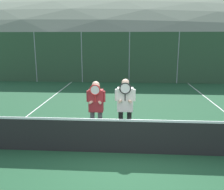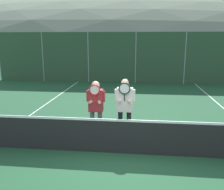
{
  "view_description": "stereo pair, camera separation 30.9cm",
  "coord_description": "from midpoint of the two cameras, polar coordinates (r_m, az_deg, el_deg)",
  "views": [
    {
      "loc": [
        -0.01,
        -5.87,
        2.86
      ],
      "look_at": [
        -0.49,
        1.13,
        1.25
      ],
      "focal_mm": 40.0,
      "sensor_mm": 36.0,
      "label": 1
    },
    {
      "loc": [
        0.3,
        -5.84,
        2.86
      ],
      "look_at": [
        -0.49,
        1.13,
        1.25
      ],
      "focal_mm": 40.0,
      "sensor_mm": 36.0,
      "label": 2
    }
  ],
  "objects": [
    {
      "name": "ground_plane",
      "position": [
        6.52,
        2.29,
        -13.14
      ],
      "size": [
        120.0,
        120.0,
        0.0
      ],
      "primitive_type": "plane",
      "color": "#1E4C2D"
    },
    {
      "name": "fence_back",
      "position": [
        16.2,
        3.43,
        8.48
      ],
      "size": [
        18.57,
        0.06,
        3.24
      ],
      "color": "gray",
      "rests_on": "ground_plane"
    },
    {
      "name": "player_center_left",
      "position": [
        7.0,
        1.75,
        -2.14
      ],
      "size": [
        0.58,
        0.34,
        1.77
      ],
      "color": "black",
      "rests_on": "ground_plane"
    },
    {
      "name": "clubhouse_building",
      "position": [
        24.75,
        2.36,
        10.07
      ],
      "size": [
        20.35,
        5.5,
        3.25
      ],
      "color": "#9EA3A8",
      "rests_on": "ground_plane"
    },
    {
      "name": "hill_distant",
      "position": [
        61.35,
        3.84,
        10.2
      ],
      "size": [
        126.27,
        70.15,
        24.55
      ],
      "color": "slate",
      "rests_on": "ground_plane"
    },
    {
      "name": "court_line_left_sideline",
      "position": [
        10.11,
        -19.32,
        -4.27
      ],
      "size": [
        0.05,
        16.0,
        0.01
      ],
      "primitive_type": "cube",
      "color": "white",
      "rests_on": "ground_plane"
    },
    {
      "name": "car_left_of_center",
      "position": [
        18.69,
        3.65,
        6.72
      ],
      "size": [
        4.76,
        2.07,
        1.65
      ],
      "color": "#285638",
      "rests_on": "ground_plane"
    },
    {
      "name": "player_leftmost",
      "position": [
        7.12,
        -4.92,
        -2.24
      ],
      "size": [
        0.54,
        0.34,
        1.68
      ],
      "color": "#56565B",
      "rests_on": "ground_plane"
    },
    {
      "name": "tennis_net",
      "position": [
        6.33,
        2.33,
        -9.34
      ],
      "size": [
        10.24,
        0.09,
        1.0
      ],
      "color": "gray",
      "rests_on": "ground_plane"
    },
    {
      "name": "car_far_left",
      "position": [
        19.6,
        -11.68,
        7.01
      ],
      "size": [
        4.62,
        2.09,
        1.85
      ],
      "color": "silver",
      "rests_on": "ground_plane"
    },
    {
      "name": "car_center",
      "position": [
        19.37,
        19.0,
        6.27
      ],
      "size": [
        4.52,
        1.98,
        1.66
      ],
      "color": "black",
      "rests_on": "ground_plane"
    }
  ]
}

